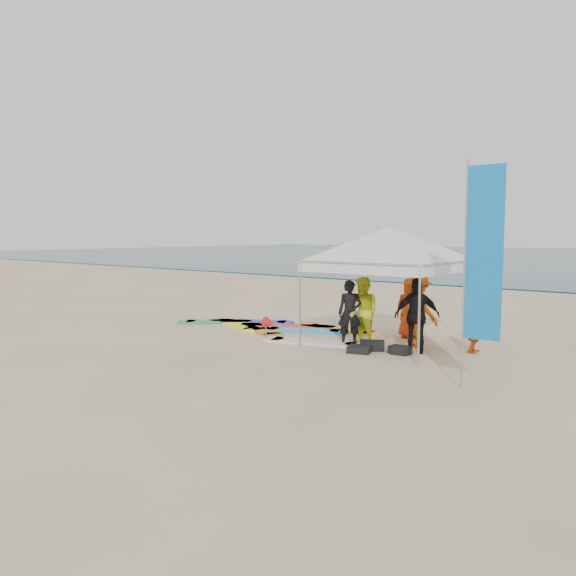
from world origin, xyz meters
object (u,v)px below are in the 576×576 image
(person_orange_b, at_px, (410,308))
(marker_pennant, at_px, (270,323))
(person_black_a, at_px, (350,313))
(person_black_b, at_px, (417,316))
(person_seated, at_px, (474,330))
(person_yellow, at_px, (363,312))
(canopy_tent, at_px, (390,227))
(surfboard_spread, at_px, (277,328))
(feather_flag, at_px, (482,256))
(person_orange_a, at_px, (417,310))

(person_orange_b, xyz_separation_m, marker_pennant, (-2.38, -2.76, -0.28))
(person_black_a, bearing_deg, person_black_b, -26.63)
(person_black_b, xyz_separation_m, person_seated, (0.97, 0.89, -0.34))
(person_yellow, relative_size, canopy_tent, 0.38)
(person_black_a, xyz_separation_m, surfboard_spread, (-2.80, 0.63, -0.75))
(person_yellow, height_order, person_black_b, person_black_b)
(person_yellow, xyz_separation_m, person_seated, (2.34, 0.92, -0.32))
(person_orange_b, bearing_deg, person_black_b, 108.19)
(feather_flag, xyz_separation_m, marker_pennant, (-5.52, 0.99, -1.81))
(person_black_a, distance_m, person_seated, 2.84)
(person_orange_a, bearing_deg, person_black_a, 50.36)
(person_black_a, height_order, person_orange_b, person_black_a)
(person_orange_b, bearing_deg, person_yellow, 63.17)
(surfboard_spread, bearing_deg, feather_flag, -21.32)
(person_yellow, xyz_separation_m, feather_flag, (3.56, -2.12, 1.48))
(person_yellow, height_order, surfboard_spread, person_yellow)
(person_orange_b, height_order, canopy_tent, canopy_tent)
(person_seated, relative_size, feather_flag, 0.26)
(person_orange_a, xyz_separation_m, person_seated, (1.31, 0.17, -0.37))
(person_black_a, xyz_separation_m, canopy_tent, (0.68, 0.65, 2.04))
(person_seated, xyz_separation_m, marker_pennant, (-4.31, -2.04, -0.01))
(person_black_b, height_order, surfboard_spread, person_black_b)
(marker_pennant, bearing_deg, canopy_tent, 34.18)
(person_orange_b, distance_m, surfboard_spread, 3.75)
(person_orange_b, bearing_deg, person_black_a, 56.38)
(canopy_tent, bearing_deg, marker_pennant, -145.82)
(person_yellow, relative_size, person_orange_a, 0.95)
(person_black_a, bearing_deg, person_orange_b, 35.97)
(person_seated, distance_m, feather_flag, 3.73)
(person_black_b, distance_m, person_seated, 1.36)
(person_orange_a, distance_m, canopy_tent, 2.07)
(marker_pennant, bearing_deg, person_orange_a, 31.99)
(canopy_tent, bearing_deg, surfboard_spread, -179.71)
(person_yellow, bearing_deg, surfboard_spread, -172.29)
(marker_pennant, bearing_deg, person_yellow, 29.72)
(person_orange_b, bearing_deg, person_orange_a, 112.36)
(person_orange_a, height_order, person_seated, person_orange_a)
(person_yellow, relative_size, marker_pennant, 2.58)
(canopy_tent, bearing_deg, person_orange_b, 90.05)
(person_black_a, xyz_separation_m, person_orange_a, (1.30, 0.91, 0.09))
(canopy_tent, relative_size, marker_pennant, 6.73)
(person_black_a, bearing_deg, feather_flag, -60.31)
(surfboard_spread, bearing_deg, canopy_tent, 0.29)
(person_seated, height_order, feather_flag, feather_flag)
(person_black_a, distance_m, canopy_tent, 2.25)
(person_orange_b, height_order, marker_pennant, person_orange_b)
(marker_pennant, relative_size, surfboard_spread, 0.10)
(person_black_a, relative_size, person_orange_a, 0.90)
(feather_flag, bearing_deg, person_black_b, 135.52)
(canopy_tent, xyz_separation_m, marker_pennant, (-2.38, -1.61, -2.33))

